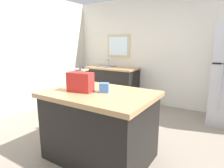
# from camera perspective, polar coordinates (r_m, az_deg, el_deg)

# --- Properties ---
(ground) EXTENTS (6.47, 6.47, 0.00)m
(ground) POSITION_cam_1_polar(r_m,az_deg,el_deg) (2.95, 3.04, -18.80)
(ground) COLOR gray
(back_wall) EXTENTS (5.39, 0.13, 2.59)m
(back_wall) POSITION_cam_1_polar(r_m,az_deg,el_deg) (4.75, 17.35, 8.92)
(back_wall) COLOR silver
(back_wall) RESTS_ON ground
(left_wall) EXTENTS (0.10, 4.73, 2.59)m
(left_wall) POSITION_cam_1_polar(r_m,az_deg,el_deg) (4.52, -28.38, 7.87)
(left_wall) COLOR silver
(left_wall) RESTS_ON ground
(kitchen_island) EXTENTS (1.37, 0.98, 0.90)m
(kitchen_island) POSITION_cam_1_polar(r_m,az_deg,el_deg) (2.59, -3.65, -12.03)
(kitchen_island) COLOR black
(kitchen_island) RESTS_ON ground
(sink_counter) EXTENTS (1.34, 0.65, 1.08)m
(sink_counter) POSITION_cam_1_polar(r_m,az_deg,el_deg) (5.08, -0.02, 0.10)
(sink_counter) COLOR black
(sink_counter) RESTS_ON ground
(shopping_bag) EXTENTS (0.34, 0.20, 0.29)m
(shopping_bag) POSITION_cam_1_polar(r_m,az_deg,el_deg) (2.47, -9.37, 0.64)
(shopping_bag) COLOR red
(shopping_bag) RESTS_ON kitchen_island
(small_box) EXTENTS (0.15, 0.15, 0.12)m
(small_box) POSITION_cam_1_polar(r_m,az_deg,el_deg) (2.42, -2.32, -1.10)
(small_box) COLOR #4775B7
(small_box) RESTS_ON kitchen_island
(bottle) EXTENTS (0.06, 0.06, 0.24)m
(bottle) POSITION_cam_1_polar(r_m,az_deg,el_deg) (3.06, -8.45, 2.52)
(bottle) COLOR #4C9956
(bottle) RESTS_ON kitchen_island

